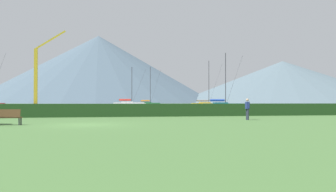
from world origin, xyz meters
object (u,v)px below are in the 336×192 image
sailboat_slip_5 (223,106)px  person_standing_walker (247,107)px  dock_crane (37,80)px  sailboat_slip_3 (207,105)px  sailboat_slip_7 (149,104)px  sailboat_slip_6 (130,104)px  park_bench_near_path (6,116)px

sailboat_slip_5 → person_standing_walker: sailboat_slip_5 is taller
dock_crane → person_standing_walker: bearing=-67.4°
sailboat_slip_3 → dock_crane: (-40.52, 12.78, 6.12)m
sailboat_slip_7 → sailboat_slip_6: bearing=-103.2°
park_bench_near_path → dock_crane: dock_crane is taller
sailboat_slip_5 → sailboat_slip_7: size_ratio=0.87×
sailboat_slip_7 → park_bench_near_path: (-19.28, -82.14, -0.15)m
sailboat_slip_7 → person_standing_walker: 79.30m
sailboat_slip_6 → sailboat_slip_5: bearing=-51.1°
sailboat_slip_6 → person_standing_walker: size_ratio=6.27×
sailboat_slip_5 → sailboat_slip_7: bearing=107.7°
dock_crane → sailboat_slip_3: bearing=-17.5°
sailboat_slip_3 → park_bench_near_path: size_ratio=6.13×
sailboat_slip_3 → sailboat_slip_7: size_ratio=0.92×
sailboat_slip_7 → park_bench_near_path: 84.37m
park_bench_near_path → person_standing_walker: size_ratio=1.10×
sailboat_slip_7 → dock_crane: 33.46m
sailboat_slip_5 → sailboat_slip_7: 44.32m
sailboat_slip_3 → sailboat_slip_5: sailboat_slip_3 is taller
sailboat_slip_5 → person_standing_walker: size_ratio=6.35×
sailboat_slip_5 → sailboat_slip_6: sailboat_slip_5 is taller
sailboat_slip_6 → sailboat_slip_7: 17.21m
sailboat_slip_3 → park_bench_near_path: 63.40m
sailboat_slip_7 → park_bench_near_path: size_ratio=6.69×
sailboat_slip_5 → person_standing_walker: bearing=-99.9°
sailboat_slip_3 → sailboat_slip_6: bearing=156.2°
sailboat_slip_6 → park_bench_near_path: (-12.32, -66.40, -0.20)m
sailboat_slip_5 → dock_crane: (-38.30, 30.18, 6.12)m
sailboat_slip_6 → park_bench_near_path: 67.53m
person_standing_walker → park_bench_near_path: bearing=-176.4°
sailboat_slip_7 → person_standing_walker: (-2.57, -79.25, 0.29)m
park_bench_near_path → person_standing_walker: person_standing_walker is taller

